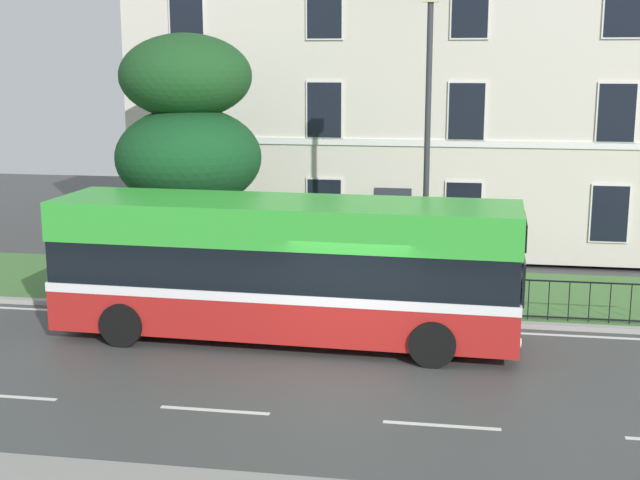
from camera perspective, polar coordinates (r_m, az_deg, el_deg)
name	(u,v)px	position (r m, az deg, el deg)	size (l,w,h in m)	color
ground_plane	(347,366)	(18.00, 1.76, -8.20)	(60.00, 56.00, 0.18)	#414343
georgian_townhouse	(407,63)	(31.23, 5.72, 11.44)	(17.15, 10.45, 11.68)	beige
iron_verge_railing	(372,292)	(21.09, 3.44, -3.40)	(13.81, 0.04, 0.97)	black
evergreen_tree	(193,176)	(23.79, -8.30, 4.15)	(4.97, 4.97, 6.68)	#423328
single_decker_bus	(285,267)	(19.18, -2.29, -1.78)	(10.27, 2.89, 3.11)	#AF1F1C
street_lamp_post	(428,132)	(20.78, 7.03, 7.01)	(0.36, 0.24, 7.63)	#333338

